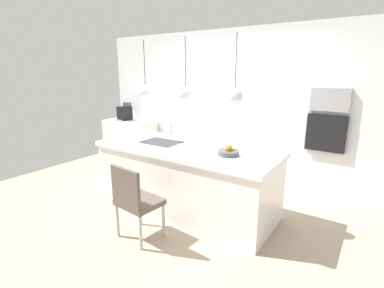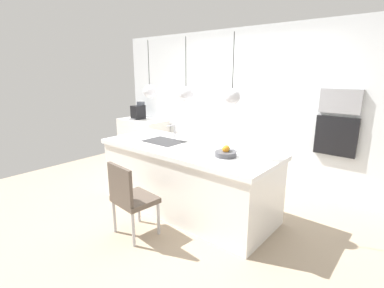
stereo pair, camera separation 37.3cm
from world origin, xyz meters
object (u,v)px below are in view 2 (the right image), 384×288
Objects in this scene: fruit_bowl at (226,153)px; oven at (336,136)px; chair_near at (130,196)px; microwave at (341,101)px; coffee_machine at (138,112)px.

fruit_bowl is 1.81m from oven.
microwave is at bearing 58.91° from chair_near.
coffee_machine is (-3.19, 1.32, 0.06)m from fruit_bowl.
oven is at bearing 4.24° from coffee_machine.
oven is 0.63× the size of chair_near.
fruit_bowl is 0.68× the size of coffee_machine.
coffee_machine is at bearing 157.47° from fruit_bowl.
microwave is 0.96× the size of oven.
oven reaches higher than coffee_machine.
microwave is (0.81, 1.62, 0.54)m from fruit_bowl.
microwave is at bearing 63.38° from fruit_bowl.
fruit_bowl is 3.45m from coffee_machine.
microwave reaches higher than fruit_bowl.
fruit_bowl is at bearing -22.53° from coffee_machine.
coffee_machine is 0.70× the size of microwave.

